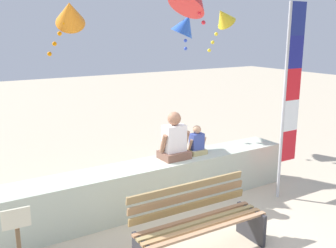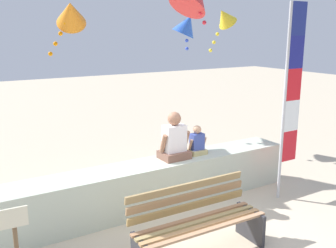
{
  "view_description": "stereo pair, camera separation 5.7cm",
  "coord_description": "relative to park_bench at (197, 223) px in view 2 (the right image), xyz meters",
  "views": [
    {
      "loc": [
        -2.78,
        -3.72,
        2.77
      ],
      "look_at": [
        0.36,
        1.35,
        1.34
      ],
      "focal_mm": 41.29,
      "sensor_mm": 36.0,
      "label": 1
    },
    {
      "loc": [
        -2.73,
        -3.75,
        2.77
      ],
      "look_at": [
        0.36,
        1.35,
        1.34
      ],
      "focal_mm": 41.29,
      "sensor_mm": 36.0,
      "label": 2
    }
  ],
  "objects": [
    {
      "name": "ground_plane",
      "position": [
        0.12,
        0.14,
        -0.42
      ],
      "size": [
        40.0,
        40.0,
        0.0
      ],
      "primitive_type": "plane",
      "color": "#C2B398"
    },
    {
      "name": "person_adult",
      "position": [
        0.6,
        1.5,
        0.63
      ],
      "size": [
        0.51,
        0.37,
        0.78
      ],
      "color": "brown",
      "rests_on": "seawall_ledge"
    },
    {
      "name": "park_bench",
      "position": [
        0.0,
        0.0,
        0.0
      ],
      "size": [
        1.76,
        0.64,
        0.88
      ],
      "color": "#A57B59",
      "rests_on": "ground"
    },
    {
      "name": "kite_orange",
      "position": [
        -0.38,
        3.47,
        2.67
      ],
      "size": [
        0.79,
        0.86,
        1.12
      ],
      "color": "orange"
    },
    {
      "name": "seawall_ledge",
      "position": [
        0.12,
        1.49,
        -0.05
      ],
      "size": [
        5.2,
        0.63,
        0.74
      ],
      "primitive_type": "cube",
      "color": "#B5BFAA",
      "rests_on": "ground"
    },
    {
      "name": "flag_banner",
      "position": [
        2.31,
        0.68,
        1.39
      ],
      "size": [
        0.38,
        0.05,
        3.23
      ],
      "color": "#B7B7BC",
      "rests_on": "ground"
    },
    {
      "name": "kite_blue",
      "position": [
        2.63,
        4.21,
        2.5
      ],
      "size": [
        0.89,
        0.84,
        0.9
      ],
      "color": "blue"
    },
    {
      "name": "kite_yellow",
      "position": [
        2.86,
        3.1,
        2.64
      ],
      "size": [
        0.59,
        0.68,
        1.03
      ],
      "color": "yellow"
    },
    {
      "name": "person_child",
      "position": [
        1.05,
        1.51,
        0.52
      ],
      "size": [
        0.33,
        0.24,
        0.5
      ],
      "color": "tan",
      "rests_on": "seawall_ledge"
    }
  ]
}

